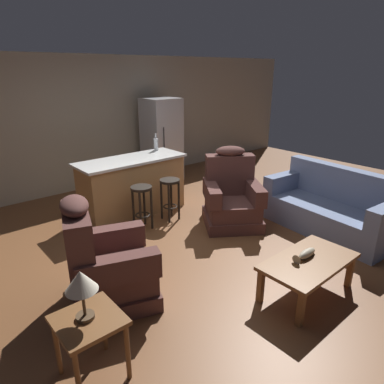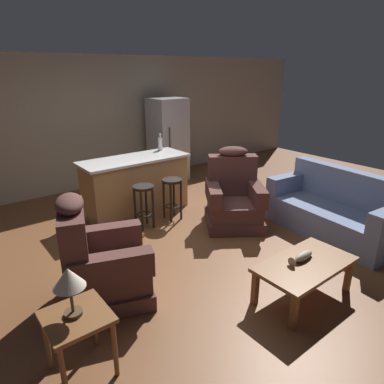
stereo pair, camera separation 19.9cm
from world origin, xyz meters
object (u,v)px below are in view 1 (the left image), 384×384
fish_figurine (305,255)px  kitchen_island (133,186)px  end_table (90,329)px  refrigerator (162,140)px  recliner_near_lamp (104,265)px  bar_stool_right (170,192)px  table_lamp (81,283)px  bottle_tall_green (156,144)px  coffee_table (309,264)px  couch (331,209)px  bar_stool_left (142,200)px  recliner_near_island (231,198)px

fish_figurine → kitchen_island: kitchen_island is taller
end_table → refrigerator: (3.50, 3.87, 0.42)m
recliner_near_lamp → bar_stool_right: recliner_near_lamp is taller
table_lamp → bar_stool_right: (2.33, 2.02, -0.40)m
fish_figurine → bar_stool_right: bearing=88.0°
recliner_near_lamp → bottle_tall_green: 3.06m
bar_stool_right → table_lamp: bearing=-139.1°
fish_figurine → table_lamp: 2.33m
refrigerator → recliner_near_lamp: bearing=-134.1°
fish_figurine → end_table: bearing=168.4°
coffee_table → end_table: (-2.24, 0.51, 0.10)m
end_table → refrigerator: refrigerator is taller
table_lamp → fish_figurine: bearing=-12.0°
couch → bar_stool_left: bearing=-36.2°
recliner_near_lamp → refrigerator: bearing=65.3°
bar_stool_right → bar_stool_left: bearing=180.0°
recliner_near_lamp → refrigerator: refrigerator is taller
coffee_table → bar_stool_right: size_ratio=1.62×
fish_figurine → bar_stool_right: size_ratio=0.50×
kitchen_island → bottle_tall_green: size_ratio=5.97×
recliner_near_island → kitchen_island: bearing=-110.1°
table_lamp → refrigerator: (3.51, 3.85, 0.01)m
table_lamp → bottle_tall_green: (2.69, 2.88, 0.20)m
coffee_table → couch: size_ratio=0.56×
end_table → table_lamp: 0.41m
fish_figurine → refrigerator: bearing=73.7°
recliner_near_lamp → table_lamp: (-0.55, -0.79, 0.45)m
table_lamp → bar_stool_right: bearing=40.9°
fish_figurine → bar_stool_left: 2.54m
fish_figurine → kitchen_island: (-0.22, 3.13, 0.02)m
couch → refrigerator: bearing=-78.1°
bar_stool_right → end_table: bearing=-138.7°
fish_figurine → recliner_near_island: (0.74, 1.76, -0.04)m
table_lamp → bar_stool_left: table_lamp is taller
couch → bar_stool_right: bearing=-44.3°
bar_stool_left → bar_stool_right: bearing=0.0°
coffee_table → recliner_near_lamp: 2.16m
kitchen_island → bar_stool_left: size_ratio=2.65×
recliner_near_lamp → bar_stool_left: recliner_near_lamp is taller
recliner_near_lamp → bar_stool_left: size_ratio=1.76×
bar_stool_right → bottle_tall_green: 1.10m
end_table → recliner_near_island: bearing=23.6°
coffee_table → refrigerator: (1.26, 4.38, 0.52)m
couch → refrigerator: 3.79m
recliner_near_island → fish_figurine: bearing=12.3°
refrigerator → bottle_tall_green: refrigerator is taller
coffee_table → table_lamp: size_ratio=2.68×
bar_stool_left → bar_stool_right: 0.53m
recliner_near_lamp → couch: bearing=8.4°
recliner_near_lamp → kitchen_island: 2.38m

